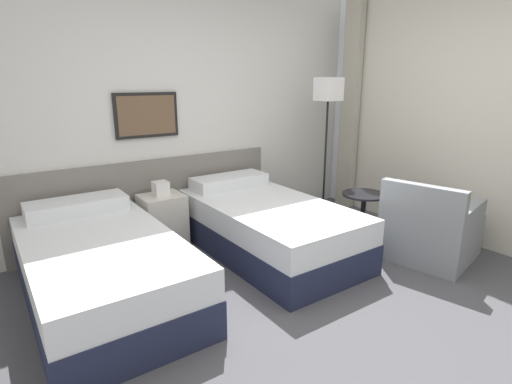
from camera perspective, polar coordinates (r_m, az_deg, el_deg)
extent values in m
plane|color=#47474C|center=(3.08, 11.69, -16.83)|extent=(16.00, 16.00, 0.00)
cube|color=silver|center=(4.42, -8.92, 11.71)|extent=(10.00, 0.06, 2.70)
cube|color=slate|center=(4.32, -14.51, -1.12)|extent=(2.76, 0.04, 0.86)
cube|color=black|center=(4.17, -15.35, 10.54)|extent=(0.64, 0.03, 0.44)
cube|color=brown|center=(4.15, -15.28, 10.53)|extent=(0.58, 0.01, 0.38)
cube|color=#A8A393|center=(5.35, 13.28, 11.83)|extent=(0.10, 0.24, 2.64)
cube|color=#1E233D|center=(3.34, -20.80, -12.14)|extent=(1.03, 1.91, 0.28)
cube|color=silver|center=(3.23, -21.24, -8.14)|extent=(1.02, 1.89, 0.23)
cube|color=silver|center=(3.85, -24.19, -1.86)|extent=(0.83, 0.34, 0.13)
cube|color=#1E233D|center=(3.95, 1.82, -6.69)|extent=(1.03, 1.91, 0.28)
cube|color=silver|center=(3.86, 1.85, -3.20)|extent=(1.02, 1.89, 0.23)
cube|color=silver|center=(4.38, -3.82, 1.53)|extent=(0.83, 0.34, 0.13)
cube|color=beige|center=(4.16, -13.16, -4.02)|extent=(0.41, 0.37, 0.54)
cube|color=white|center=(4.06, -13.46, 0.50)|extent=(0.14, 0.14, 0.14)
cylinder|color=black|center=(4.99, 9.46, -3.62)|extent=(0.24, 0.24, 0.02)
cylinder|color=black|center=(4.81, 9.84, 4.38)|extent=(0.02, 0.02, 1.40)
cube|color=white|center=(4.72, 10.32, 14.27)|extent=(0.24, 0.24, 0.26)
cylinder|color=black|center=(4.38, 14.73, -6.77)|extent=(0.29, 0.29, 0.01)
cylinder|color=black|center=(4.29, 14.97, -3.63)|extent=(0.05, 0.05, 0.49)
cylinder|color=black|center=(4.22, 15.21, -0.34)|extent=(0.45, 0.45, 0.02)
cube|color=gray|center=(4.20, 23.66, -5.83)|extent=(0.94, 0.89, 0.40)
cube|color=gray|center=(3.76, 22.57, -1.87)|extent=(0.26, 0.73, 0.38)
cube|color=gray|center=(4.03, 28.37, -2.94)|extent=(0.68, 0.24, 0.18)
cube|color=gray|center=(4.20, 20.01, -1.25)|extent=(0.68, 0.24, 0.18)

